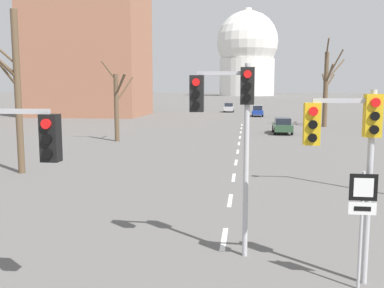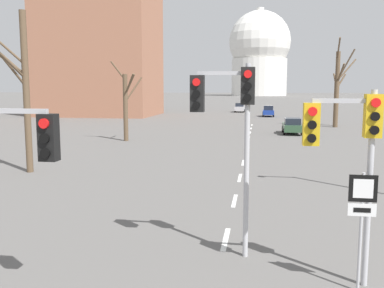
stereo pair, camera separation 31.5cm
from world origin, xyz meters
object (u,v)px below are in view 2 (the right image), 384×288
sedan_near_left (240,108)px  sedan_near_right (268,111)px  traffic_signal_near_right (350,140)px  route_sign_post (362,211)px  traffic_signal_near_left (1,150)px  traffic_signal_centre_tall (230,112)px  sedan_mid_centre (292,126)px

sedan_near_left → sedan_near_right: (5.08, -11.81, 0.03)m
traffic_signal_near_right → route_sign_post: 1.59m
traffic_signal_near_left → traffic_signal_centre_tall: traffic_signal_centre_tall is taller
traffic_signal_near_right → sedan_near_left: traffic_signal_near_right is taller
sedan_near_left → sedan_mid_centre: bearing=-79.5°
traffic_signal_near_right → traffic_signal_centre_tall: size_ratio=0.87×
route_sign_post → sedan_near_right: route_sign_post is taller
traffic_signal_near_right → traffic_signal_near_left: bearing=-165.6°
traffic_signal_near_left → route_sign_post: 7.82m
traffic_signal_near_left → route_sign_post: traffic_signal_near_left is taller
traffic_signal_near_left → sedan_mid_centre: (8.48, 35.28, -2.45)m
traffic_signal_near_right → sedan_mid_centre: size_ratio=1.00×
route_sign_post → sedan_near_left: route_sign_post is taller
route_sign_post → traffic_signal_centre_tall: bearing=151.6°
traffic_signal_near_right → route_sign_post: bearing=-52.6°
traffic_signal_centre_tall → sedan_mid_centre: bearing=83.0°
sedan_near_right → traffic_signal_near_left: bearing=-96.2°
sedan_near_left → sedan_near_right: size_ratio=0.94×
traffic_signal_near_right → sedan_near_left: 71.32m
traffic_signal_centre_tall → route_sign_post: bearing=-28.4°
traffic_signal_near_left → route_sign_post: (7.54, 1.53, -1.40)m
traffic_signal_centre_tall → sedan_near_right: traffic_signal_centre_tall is taller
sedan_mid_centre → traffic_signal_near_right: bearing=-92.1°
traffic_signal_centre_tall → sedan_mid_centre: (3.97, 32.12, -3.10)m
sedan_near_left → sedan_mid_centre: size_ratio=0.87×
sedan_near_left → sedan_near_right: sedan_near_right is taller
route_sign_post → sedan_near_right: size_ratio=0.66×
traffic_signal_near_left → sedan_near_left: size_ratio=1.11×
traffic_signal_near_left → sedan_mid_centre: size_ratio=0.96×
traffic_signal_near_right → route_sign_post: (0.26, -0.34, -1.53)m
sedan_near_right → sedan_mid_centre: (1.88, -25.83, -0.08)m
sedan_near_right → sedan_mid_centre: bearing=-85.8°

